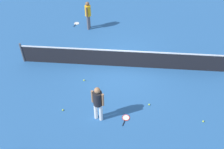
# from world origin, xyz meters

# --- Properties ---
(ground_plane) EXTENTS (40.00, 40.00, 0.00)m
(ground_plane) POSITION_xyz_m (0.00, 0.00, 0.00)
(ground_plane) COLOR #265693
(court_net) EXTENTS (10.09, 0.09, 1.07)m
(court_net) POSITION_xyz_m (0.00, 0.00, 0.50)
(court_net) COLOR #4C4C51
(court_net) RESTS_ON ground_plane
(player_near_side) EXTENTS (0.52, 0.43, 1.70)m
(player_near_side) POSITION_xyz_m (-0.79, -3.35, 1.01)
(player_near_side) COLOR white
(player_near_side) RESTS_ON ground_plane
(player_far_side) EXTENTS (0.39, 0.53, 1.70)m
(player_far_side) POSITION_xyz_m (-2.21, 3.43, 1.01)
(player_far_side) COLOR #595960
(player_far_side) RESTS_ON ground_plane
(tennis_racket_near_player) EXTENTS (0.39, 0.61, 0.03)m
(tennis_racket_near_player) POSITION_xyz_m (0.28, -3.26, 0.01)
(tennis_racket_near_player) COLOR red
(tennis_racket_near_player) RESTS_ON ground_plane
(tennis_racket_far_player) EXTENTS (0.38, 0.61, 0.03)m
(tennis_racket_far_player) POSITION_xyz_m (-3.07, 3.90, 0.01)
(tennis_racket_far_player) COLOR white
(tennis_racket_far_player) RESTS_ON ground_plane
(tennis_ball_near_player) EXTENTS (0.07, 0.07, 0.07)m
(tennis_ball_near_player) POSITION_xyz_m (1.24, -2.47, 0.03)
(tennis_ball_near_player) COLOR #C6E033
(tennis_ball_near_player) RESTS_ON ground_plane
(tennis_ball_by_net) EXTENTS (0.07, 0.07, 0.07)m
(tennis_ball_by_net) POSITION_xyz_m (-2.31, -3.06, 0.03)
(tennis_ball_by_net) COLOR #C6E033
(tennis_ball_by_net) RESTS_ON ground_plane
(tennis_ball_midcourt) EXTENTS (0.07, 0.07, 0.07)m
(tennis_ball_midcourt) POSITION_xyz_m (3.34, -3.18, 0.03)
(tennis_ball_midcourt) COLOR #C6E033
(tennis_ball_midcourt) RESTS_ON ground_plane
(tennis_ball_baseline) EXTENTS (0.07, 0.07, 0.07)m
(tennis_ball_baseline) POSITION_xyz_m (-1.74, -1.21, 0.03)
(tennis_ball_baseline) COLOR #C6E033
(tennis_ball_baseline) RESTS_ON ground_plane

